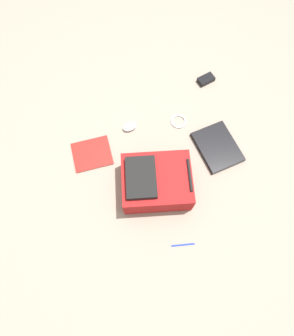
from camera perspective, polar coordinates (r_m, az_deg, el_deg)
name	(u,v)px	position (r m, az deg, el deg)	size (l,w,h in m)	color
ground_plane	(156,171)	(1.92, 1.71, -0.61)	(4.01, 4.01, 0.00)	gray
backpack	(156,182)	(1.79, 1.71, -2.73)	(0.43, 0.49, 0.22)	maroon
laptop	(217,147)	(2.02, 13.51, 4.02)	(0.34, 0.27, 0.03)	black
book_manual	(92,154)	(1.99, -10.63, 2.73)	(0.23, 0.26, 0.01)	silver
computer_mouse	(130,126)	(2.04, -3.37, 8.06)	(0.07, 0.10, 0.03)	silver
cable_coil	(179,121)	(2.08, 6.15, 9.01)	(0.11, 0.11, 0.01)	silver
power_brick	(206,79)	(2.29, 11.38, 16.51)	(0.07, 0.12, 0.04)	black
pen_black	(183,245)	(1.81, 6.99, -14.60)	(0.01, 0.01, 0.14)	#1933B2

